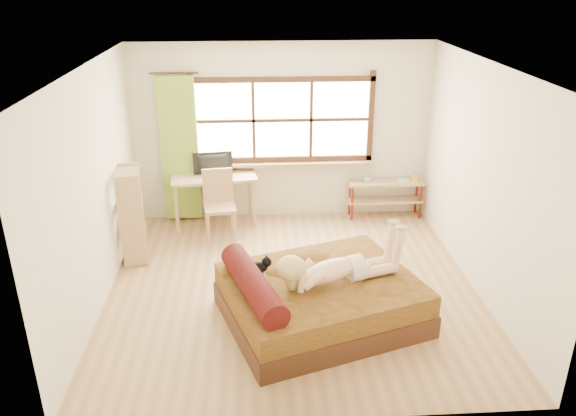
{
  "coord_description": "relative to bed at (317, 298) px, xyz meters",
  "views": [
    {
      "loc": [
        -0.43,
        -6.02,
        3.66
      ],
      "look_at": [
        -0.04,
        0.2,
        0.98
      ],
      "focal_mm": 35.0,
      "sensor_mm": 36.0,
      "label": 1
    }
  ],
  "objects": [
    {
      "name": "wall_right",
      "position": [
        2.03,
        0.72,
        1.07
      ],
      "size": [
        0.0,
        4.5,
        4.5
      ],
      "primitive_type": "plane",
      "rotation": [
        1.57,
        0.0,
        -1.57
      ],
      "color": "silver",
      "rests_on": "floor"
    },
    {
      "name": "floor",
      "position": [
        -0.22,
        0.72,
        -0.28
      ],
      "size": [
        4.5,
        4.5,
        0.0
      ],
      "primitive_type": "plane",
      "color": "#9E754C",
      "rests_on": "ground"
    },
    {
      "name": "wall_back",
      "position": [
        -0.22,
        2.97,
        1.07
      ],
      "size": [
        4.5,
        0.0,
        4.5
      ],
      "primitive_type": "plane",
      "rotation": [
        1.57,
        0.0,
        0.0
      ],
      "color": "silver",
      "rests_on": "floor"
    },
    {
      "name": "wall_front",
      "position": [
        -0.22,
        -1.53,
        1.07
      ],
      "size": [
        4.5,
        0.0,
        4.5
      ],
      "primitive_type": "plane",
      "rotation": [
        -1.57,
        0.0,
        0.0
      ],
      "color": "silver",
      "rests_on": "floor"
    },
    {
      "name": "bed",
      "position": [
        0.0,
        0.0,
        0.0
      ],
      "size": [
        2.45,
        2.2,
        0.78
      ],
      "rotation": [
        0.0,
        0.0,
        0.32
      ],
      "color": "#351F10",
      "rests_on": "floor"
    },
    {
      "name": "desk",
      "position": [
        -1.28,
        2.67,
        0.41
      ],
      "size": [
        1.33,
        0.74,
        0.79
      ],
      "rotation": [
        0.0,
        0.0,
        0.13
      ],
      "color": "#9F7A56",
      "rests_on": "floor"
    },
    {
      "name": "pipe_shelf",
      "position": [
        1.4,
        2.79,
        0.16
      ],
      "size": [
        1.18,
        0.31,
        0.67
      ],
      "rotation": [
        0.0,
        0.0,
        0.01
      ],
      "color": "#9F7A56",
      "rests_on": "floor"
    },
    {
      "name": "chair",
      "position": [
        -1.19,
        2.31,
        0.27
      ],
      "size": [
        0.5,
        0.5,
        0.99
      ],
      "rotation": [
        0.0,
        0.0,
        0.13
      ],
      "color": "#9F7A56",
      "rests_on": "floor"
    },
    {
      "name": "wall_left",
      "position": [
        -2.47,
        0.72,
        1.07
      ],
      "size": [
        0.0,
        4.5,
        4.5
      ],
      "primitive_type": "plane",
      "rotation": [
        1.57,
        0.0,
        1.57
      ],
      "color": "silver",
      "rests_on": "floor"
    },
    {
      "name": "monitor",
      "position": [
        -1.28,
        2.72,
        0.68
      ],
      "size": [
        0.59,
        0.15,
        0.34
      ],
      "primitive_type": "imported",
      "rotation": [
        0.0,
        0.0,
        3.28
      ],
      "color": "black",
      "rests_on": "desk"
    },
    {
      "name": "cup",
      "position": [
        1.09,
        2.79,
        0.36
      ],
      "size": [
        0.11,
        0.11,
        0.09
      ],
      "primitive_type": "imported",
      "rotation": [
        0.0,
        0.0,
        0.01
      ],
      "color": "gray",
      "rests_on": "pipe_shelf"
    },
    {
      "name": "bookshelf",
      "position": [
        -2.3,
        1.62,
        0.37
      ],
      "size": [
        0.41,
        0.6,
        1.26
      ],
      "rotation": [
        0.0,
        0.0,
        0.18
      ],
      "color": "#9F7A56",
      "rests_on": "floor"
    },
    {
      "name": "curtain",
      "position": [
        -1.77,
        2.85,
        0.87
      ],
      "size": [
        0.55,
        0.1,
        2.2
      ],
      "primitive_type": "cube",
      "color": "olive",
      "rests_on": "wall_back"
    },
    {
      "name": "kitten",
      "position": [
        -0.67,
        0.12,
        0.36
      ],
      "size": [
        0.33,
        0.21,
        0.24
      ],
      "primitive_type": null,
      "rotation": [
        0.0,
        0.0,
        0.32
      ],
      "color": "black",
      "rests_on": "bed"
    },
    {
      "name": "window",
      "position": [
        -0.22,
        2.94,
        1.23
      ],
      "size": [
        2.8,
        0.16,
        1.46
      ],
      "color": "#FFEDBF",
      "rests_on": "wall_back"
    },
    {
      "name": "book",
      "position": [
        1.59,
        2.79,
        0.32
      ],
      "size": [
        0.16,
        0.21,
        0.02
      ],
      "primitive_type": "imported",
      "rotation": [
        0.0,
        0.0,
        0.01
      ],
      "color": "gray",
      "rests_on": "pipe_shelf"
    },
    {
      "name": "ceiling",
      "position": [
        -0.22,
        0.72,
        2.42
      ],
      "size": [
        4.5,
        4.5,
        0.0
      ],
      "primitive_type": "plane",
      "rotation": [
        3.14,
        0.0,
        0.0
      ],
      "color": "white",
      "rests_on": "wall_back"
    },
    {
      "name": "woman",
      "position": [
        0.2,
        -0.03,
        0.54
      ],
      "size": [
        1.48,
        0.84,
        0.61
      ],
      "primitive_type": null,
      "rotation": [
        0.0,
        0.0,
        0.32
      ],
      "color": "beige",
      "rests_on": "bed"
    }
  ]
}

